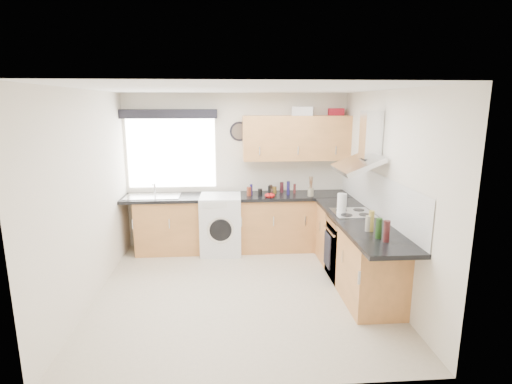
{
  "coord_description": "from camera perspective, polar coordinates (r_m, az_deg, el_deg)",
  "views": [
    {
      "loc": [
        -0.15,
        -4.7,
        2.33
      ],
      "look_at": [
        0.25,
        0.85,
        1.1
      ],
      "focal_mm": 28.0,
      "sensor_mm": 36.0,
      "label": 1
    }
  ],
  "objects": [
    {
      "name": "bottle_3",
      "position": [
        4.73,
        15.71,
        -4.37
      ],
      "size": [
        0.06,
        0.06,
        0.18
      ],
      "primitive_type": "cylinder",
      "color": "gray",
      "rests_on": "worktop_right"
    },
    {
      "name": "ground_plane",
      "position": [
        5.25,
        -2.12,
        -13.9
      ],
      "size": [
        3.6,
        3.6,
        0.0
      ],
      "primitive_type": "plane",
      "color": "beige"
    },
    {
      "name": "oven",
      "position": [
        5.6,
        13.4,
        -7.78
      ],
      "size": [
        0.56,
        0.58,
        0.85
      ],
      "primitive_type": "cube",
      "color": "black",
      "rests_on": "ground_plane"
    },
    {
      "name": "window_blind",
      "position": [
        6.46,
        -12.35,
        10.86
      ],
      "size": [
        1.5,
        0.18,
        0.14
      ],
      "primitive_type": "cube",
      "color": "black",
      "rests_on": "wall_back"
    },
    {
      "name": "jar_4",
      "position": [
        6.34,
        0.58,
        0.0
      ],
      "size": [
        0.07,
        0.07,
        0.1
      ],
      "primitive_type": "cylinder",
      "color": "black",
      "rests_on": "worktop_back"
    },
    {
      "name": "jar_0",
      "position": [
        6.51,
        5.52,
        0.5
      ],
      "size": [
        0.04,
        0.04,
        0.15
      ],
      "primitive_type": "cylinder",
      "color": "#581F21",
      "rests_on": "worktop_back"
    },
    {
      "name": "wall_right",
      "position": [
        5.2,
        17.99,
        -0.14
      ],
      "size": [
        0.02,
        3.6,
        2.5
      ],
      "primitive_type": "cube",
      "color": "silver",
      "rests_on": "ground_plane"
    },
    {
      "name": "base_cab_corner",
      "position": [
        6.69,
        10.36,
        -4.23
      ],
      "size": [
        0.6,
        0.6,
        0.86
      ],
      "primitive_type": "cube",
      "color": "#AD723C",
      "rests_on": "ground_plane"
    },
    {
      "name": "jar_2",
      "position": [
        6.3,
        2.3,
        -0.09
      ],
      "size": [
        0.04,
        0.04,
        0.1
      ],
      "primitive_type": "cylinder",
      "color": "#35271D",
      "rests_on": "worktop_back"
    },
    {
      "name": "bottle_1",
      "position": [
        4.42,
        18.17,
        -5.35
      ],
      "size": [
        0.07,
        0.07,
        0.23
      ],
      "primitive_type": "cylinder",
      "color": "#3C1517",
      "rests_on": "worktop_right"
    },
    {
      "name": "splashback",
      "position": [
        5.49,
        16.69,
        -0.17
      ],
      "size": [
        0.01,
        3.0,
        0.54
      ],
      "primitive_type": "cube",
      "color": "white",
      "rests_on": "wall_right"
    },
    {
      "name": "jar_7",
      "position": [
        6.49,
        1.89,
        0.37
      ],
      "size": [
        0.04,
        0.04,
        0.12
      ],
      "primitive_type": "cylinder",
      "color": "black",
      "rests_on": "worktop_back"
    },
    {
      "name": "jar_5",
      "position": [
        6.48,
        2.66,
        0.29
      ],
      "size": [
        0.07,
        0.07,
        0.11
      ],
      "primitive_type": "cylinder",
      "color": "brown",
      "rests_on": "worktop_back"
    },
    {
      "name": "utensil_pot",
      "position": [
        6.34,
        7.82,
        -0.0
      ],
      "size": [
        0.09,
        0.09,
        0.13
      ],
      "primitive_type": "cylinder",
      "rotation": [
        0.0,
        0.0,
        0.03
      ],
      "color": "gray",
      "rests_on": "worktop_back"
    },
    {
      "name": "worktop_back",
      "position": [
        6.37,
        -2.67,
        -0.66
      ],
      "size": [
        3.6,
        0.62,
        0.05
      ],
      "primitive_type": "cube",
      "color": "black",
      "rests_on": "base_cab_back"
    },
    {
      "name": "base_cab_right",
      "position": [
        5.47,
        13.98,
        -8.26
      ],
      "size": [
        0.58,
        2.1,
        0.86
      ],
      "primitive_type": "cube",
      "color": "#AD723C",
      "rests_on": "ground_plane"
    },
    {
      "name": "jar_3",
      "position": [
        6.54,
        2.09,
        0.47
      ],
      "size": [
        0.06,
        0.06,
        0.12
      ],
      "primitive_type": "cylinder",
      "color": "#36271E",
      "rests_on": "worktop_back"
    },
    {
      "name": "bottle_0",
      "position": [
        4.51,
        17.14,
        -4.97
      ],
      "size": [
        0.07,
        0.07,
        0.22
      ],
      "primitive_type": "cylinder",
      "color": "#1A3A14",
      "rests_on": "worktop_right"
    },
    {
      "name": "ceiling",
      "position": [
        4.71,
        -2.37,
        14.51
      ],
      "size": [
        3.6,
        3.6,
        0.02
      ],
      "primitive_type": "cube",
      "color": "white",
      "rests_on": "wall_back"
    },
    {
      "name": "hob_plate",
      "position": [
        5.45,
        13.66,
        -2.92
      ],
      "size": [
        0.52,
        0.52,
        0.01
      ],
      "primitive_type": "cube",
      "color": "silver",
      "rests_on": "worktop_right"
    },
    {
      "name": "jar_6",
      "position": [
        6.3,
        -1.01,
        0.08
      ],
      "size": [
        0.07,
        0.07,
        0.14
      ],
      "primitive_type": "cylinder",
      "color": "maroon",
      "rests_on": "worktop_back"
    },
    {
      "name": "wall_back",
      "position": [
        6.59,
        -2.77,
        3.02
      ],
      "size": [
        3.6,
        0.02,
        2.5
      ],
      "primitive_type": "cube",
      "color": "silver",
      "rests_on": "ground_plane"
    },
    {
      "name": "base_cab_back",
      "position": [
        6.5,
        -3.51,
        -4.56
      ],
      "size": [
        3.0,
        0.58,
        0.86
      ],
      "primitive_type": "cube",
      "color": "#AD723C",
      "rests_on": "ground_plane"
    },
    {
      "name": "kitchen_roll",
      "position": [
        5.39,
        12.16,
        -1.62
      ],
      "size": [
        0.16,
        0.16,
        0.27
      ],
      "primitive_type": "cylinder",
      "rotation": [
        0.0,
        0.0,
        0.35
      ],
      "color": "silver",
      "rests_on": "worktop_right"
    },
    {
      "name": "storage_box",
      "position": [
        6.66,
        11.34,
        11.16
      ],
      "size": [
        0.27,
        0.23,
        0.11
      ],
      "primitive_type": "cube",
      "rotation": [
        0.0,
        0.0,
        -0.12
      ],
      "color": "maroon",
      "rests_on": "upper_cabinets"
    },
    {
      "name": "washing_machine",
      "position": [
        6.38,
        -5.04,
        -4.59
      ],
      "size": [
        0.65,
        0.63,
        0.93
      ],
      "primitive_type": "cube",
      "rotation": [
        0.0,
        0.0,
        -0.02
      ],
      "color": "silver",
      "rests_on": "ground_plane"
    },
    {
      "name": "jar_8",
      "position": [
        6.56,
        3.69,
        0.69
      ],
      "size": [
        0.06,
        0.06,
        0.17
      ],
      "primitive_type": "cylinder",
      "color": "#42171E",
      "rests_on": "worktop_back"
    },
    {
      "name": "jar_9",
      "position": [
        6.38,
        4.63,
        0.58
      ],
      "size": [
        0.05,
        0.05,
        0.22
      ],
      "primitive_type": "cylinder",
      "color": "#181342",
      "rests_on": "worktop_back"
    },
    {
      "name": "jar_1",
      "position": [
        6.33,
        -0.69,
        0.33
      ],
      "size": [
        0.04,
        0.04,
        0.18
      ],
      "primitive_type": "cylinder",
      "color": "#1C1549",
      "rests_on": "worktop_back"
    },
    {
      "name": "extractor_hood",
      "position": [
        5.33,
        15.17,
        5.99
      ],
      "size": [
        0.52,
        0.78,
        0.66
      ],
      "primitive_type": null,
      "color": "silver",
      "rests_on": "wall_right"
    },
    {
      "name": "bottle_2",
      "position": [
        4.73,
        16.15,
        -4.01
      ],
      "size": [
        0.06,
        0.06,
        0.24
      ],
      "primitive_type": "cylinder",
      "color": "olive",
      "rests_on": "worktop_right"
    },
    {
      "name": "sink",
      "position": [
        6.46,
        -14.55,
        -0.27
      ],
      "size": [
        0.84,
        0.46,
        0.1
      ],
      "primitive_type": null,
      "color": "silver",
      "rests_on": "worktop_back"
    },
    {
      "name": "casserole",
      "position": [
        6.53,
        6.73,
        11.41
      ],
      "size": [
        0.38,
        0.32,
        0.14
      ],
      "primitive_type": "cube",
      "rotation": [
        0.0,
        0.0,
        -0.29
      ],
      "color": "silver",
      "rests_on": "upper_cabinets"
    },
    {
      "name": "worktop_right",
      "position": [
        5.19,
        14.64,
        -4.13
      ],
      "size": [
        0.62,
        2.42,
        0.05
      ],
      "primitive_type": "cube",
      "color": "black",
      "rests_on": "base_cab_right"
    },
    {
      "name": "wall_left",
      "position": [
        5.1,
        -22.9,
        -0.78
      ],
      "size": [
        0.02,
        3.6,
        2.5
      ],
      "primitive_type": "cube",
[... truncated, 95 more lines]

